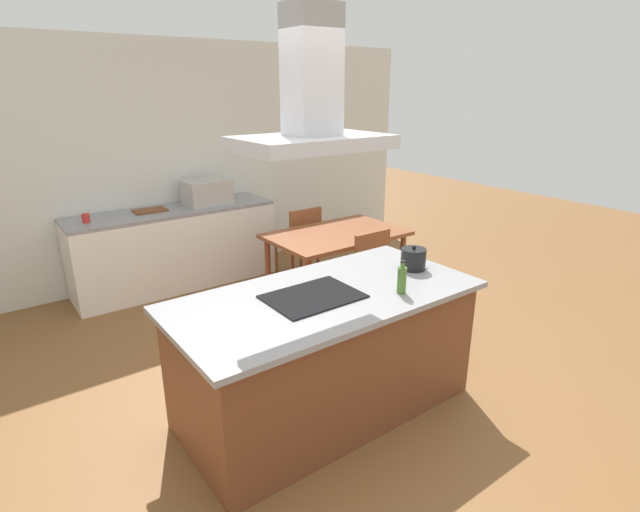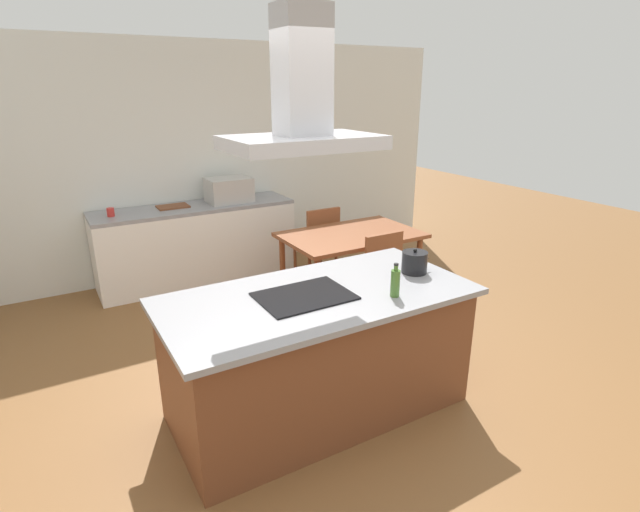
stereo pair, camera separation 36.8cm
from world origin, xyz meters
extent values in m
plane|color=brown|center=(0.00, 1.50, 0.00)|extent=(16.00, 16.00, 0.00)
cube|color=silver|center=(0.00, 3.25, 1.35)|extent=(7.20, 0.10, 2.70)
cube|color=brown|center=(0.00, 0.00, 0.43)|extent=(1.99, 0.93, 0.86)
cube|color=gray|center=(0.00, 0.00, 0.88)|extent=(2.09, 1.03, 0.04)
cube|color=black|center=(-0.11, 0.00, 0.91)|extent=(0.60, 0.44, 0.01)
cylinder|color=black|center=(0.80, -0.02, 0.98)|extent=(0.19, 0.19, 0.16)
sphere|color=black|center=(0.80, -0.02, 1.07)|extent=(0.03, 0.03, 0.03)
cone|color=black|center=(0.92, -0.02, 0.99)|extent=(0.06, 0.03, 0.04)
cylinder|color=#47722D|center=(0.41, -0.29, 0.99)|extent=(0.06, 0.06, 0.18)
cylinder|color=#47722D|center=(0.41, -0.29, 1.10)|extent=(0.03, 0.03, 0.04)
cylinder|color=black|center=(0.41, -0.29, 1.12)|extent=(0.03, 0.03, 0.01)
cube|color=white|center=(0.03, 2.88, 0.43)|extent=(2.26, 0.62, 0.86)
cube|color=gray|center=(0.03, 2.88, 0.88)|extent=(2.26, 0.62, 0.04)
cube|color=#B2AFAA|center=(0.46, 2.88, 1.04)|extent=(0.50, 0.38, 0.28)
cylinder|color=red|center=(-0.86, 2.85, 0.95)|extent=(0.08, 0.08, 0.09)
cube|color=brown|center=(-0.20, 2.93, 0.91)|extent=(0.34, 0.24, 0.02)
cube|color=brown|center=(1.25, 1.47, 0.73)|extent=(1.40, 0.90, 0.04)
cylinder|color=brown|center=(0.63, 1.10, 0.35)|extent=(0.06, 0.06, 0.71)
cylinder|color=brown|center=(1.87, 1.10, 0.35)|extent=(0.06, 0.06, 0.71)
cylinder|color=brown|center=(0.63, 1.84, 0.35)|extent=(0.06, 0.06, 0.71)
cylinder|color=brown|center=(1.87, 1.84, 0.35)|extent=(0.06, 0.06, 0.71)
cube|color=brown|center=(1.25, 0.72, 0.43)|extent=(0.42, 0.42, 0.04)
cube|color=brown|center=(1.25, 0.91, 0.67)|extent=(0.42, 0.04, 0.44)
cylinder|color=brown|center=(1.43, 0.54, 0.21)|extent=(0.04, 0.04, 0.41)
cylinder|color=brown|center=(1.07, 0.54, 0.21)|extent=(0.04, 0.04, 0.41)
cylinder|color=brown|center=(1.43, 0.90, 0.21)|extent=(0.04, 0.04, 0.41)
cylinder|color=brown|center=(1.07, 0.90, 0.21)|extent=(0.04, 0.04, 0.41)
cube|color=brown|center=(1.25, 2.22, 0.43)|extent=(0.42, 0.42, 0.04)
cube|color=brown|center=(1.25, 2.03, 0.67)|extent=(0.42, 0.04, 0.44)
cylinder|color=brown|center=(1.07, 2.40, 0.21)|extent=(0.04, 0.04, 0.41)
cylinder|color=brown|center=(1.43, 2.40, 0.21)|extent=(0.04, 0.04, 0.41)
cylinder|color=brown|center=(1.07, 2.04, 0.21)|extent=(0.04, 0.04, 0.41)
cylinder|color=brown|center=(1.43, 2.04, 0.21)|extent=(0.04, 0.04, 0.41)
cube|color=#ADADB2|center=(-0.11, 0.00, 1.89)|extent=(0.90, 0.55, 0.08)
cube|color=#ADADB2|center=(-0.11, 0.00, 2.28)|extent=(0.28, 0.24, 0.70)
camera|label=1|loc=(-1.82, -2.40, 2.21)|focal=27.69mm
camera|label=2|loc=(-1.51, -2.60, 2.21)|focal=27.69mm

